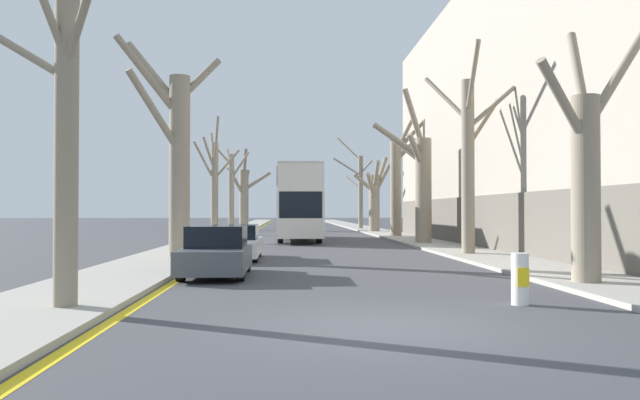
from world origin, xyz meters
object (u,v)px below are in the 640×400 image
traffic_bollard (520,279)px  street_tree_right_2 (421,181)px  street_tree_left_2 (215,184)px  street_tree_right_0 (586,172)px  street_tree_right_5 (359,188)px  street_tree_left_4 (244,194)px  street_tree_right_3 (397,183)px  street_tree_left_1 (176,153)px  street_tree_right_1 (468,155)px  street_tree_left_0 (65,90)px  double_decker_bus (299,200)px  street_tree_left_3 (232,189)px  parked_car_0 (217,252)px  street_tree_right_4 (375,197)px  parked_car_1 (235,243)px

traffic_bollard → street_tree_right_2: bearing=82.8°
street_tree_left_2 → street_tree_right_0: street_tree_left_2 is taller
street_tree_right_5 → street_tree_left_4: bearing=-174.9°
street_tree_left_2 → street_tree_right_3: street_tree_right_3 is taller
street_tree_left_1 → street_tree_right_1: bearing=6.9°
street_tree_right_1 → traffic_bollard: 13.47m
street_tree_left_0 → traffic_bollard: bearing=3.0°
street_tree_right_0 → double_decker_bus: size_ratio=0.54×
street_tree_left_1 → street_tree_left_2: bearing=90.1°
street_tree_right_1 → street_tree_right_3: street_tree_right_3 is taller
street_tree_right_2 → street_tree_right_3: street_tree_right_2 is taller
street_tree_left_2 → street_tree_right_3: (11.47, 6.20, 0.39)m
street_tree_right_3 → street_tree_right_5: bearing=91.4°
street_tree_right_0 → street_tree_left_4: bearing=104.0°
street_tree_left_2 → street_tree_right_3: size_ratio=0.84×
street_tree_right_3 → street_tree_left_4: bearing=123.5°
street_tree_left_3 → traffic_bollard: size_ratio=6.72×
street_tree_left_4 → street_tree_right_0: (11.07, -44.32, -0.63)m
street_tree_right_1 → street_tree_right_2: 8.45m
street_tree_left_0 → street_tree_left_3: bearing=90.3°
street_tree_right_5 → parked_car_0: (-8.88, -42.41, -3.33)m
street_tree_right_3 → traffic_bollard: bearing=-95.7°
street_tree_right_5 → street_tree_right_2: bearing=-89.7°
street_tree_right_3 → traffic_bollard: 30.11m
double_decker_bus → traffic_bollard: 26.62m
street_tree_left_0 → parked_car_0: (2.00, 6.03, -3.28)m
street_tree_right_1 → street_tree_right_2: (-0.10, 8.43, -0.64)m
street_tree_left_1 → street_tree_right_4: bearing=68.1°
street_tree_right_2 → street_tree_right_5: street_tree_right_5 is taller
street_tree_right_1 → traffic_bollard: bearing=-102.3°
street_tree_right_2 → traffic_bollard: 21.50m
street_tree_left_3 → double_decker_bus: (4.80, -8.22, -0.89)m
street_tree_right_2 → parked_car_0: 18.19m
street_tree_right_3 → street_tree_right_0: bearing=-90.7°
street_tree_left_0 → traffic_bollard: (8.37, 0.44, -3.44)m
street_tree_right_4 → traffic_bollard: (-2.76, -39.27, -2.42)m
street_tree_right_4 → parked_car_0: street_tree_right_4 is taller
street_tree_left_0 → street_tree_left_3: street_tree_left_0 is taller
street_tree_right_3 → parked_car_1: (-9.32, -18.29, -3.05)m
street_tree_left_1 → street_tree_left_3: size_ratio=1.23×
street_tree_right_1 → street_tree_right_3: size_ratio=0.97×
street_tree_left_2 → street_tree_right_1: 15.70m
street_tree_right_3 → parked_car_0: street_tree_right_3 is taller
street_tree_left_1 → street_tree_right_5: street_tree_right_5 is taller
street_tree_left_0 → double_decker_bus: size_ratio=0.72×
street_tree_right_1 → street_tree_right_4: 26.58m
street_tree_left_1 → street_tree_right_5: size_ratio=0.90×
street_tree_left_4 → street_tree_right_3: bearing=-56.5°
street_tree_left_3 → street_tree_right_1: street_tree_right_1 is taller
traffic_bollard → street_tree_right_4: bearing=86.0°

